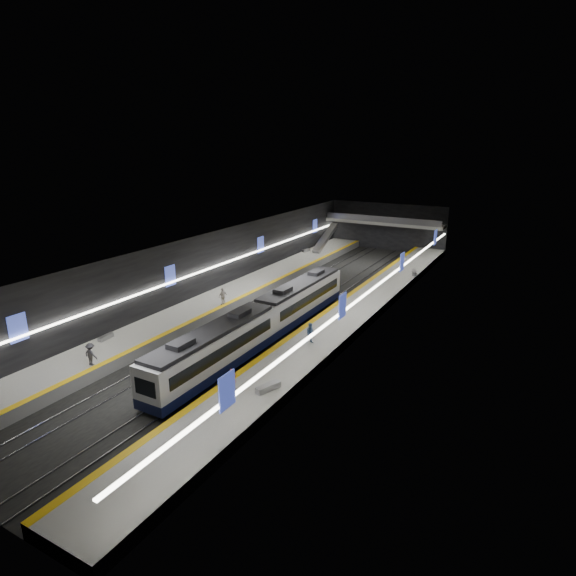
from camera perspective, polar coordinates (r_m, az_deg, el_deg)
The scene contains 26 objects.
ground at distance 54.65m, azimuth 0.00°, elevation -2.46°, with size 70.00×70.00×0.00m, color black.
ceiling at distance 52.49m, azimuth 0.00°, elevation 5.79°, with size 20.00×70.00×0.04m, color beige.
wall_left at distance 58.80m, azimuth -8.55°, elevation 2.85°, with size 0.04×70.00×8.00m, color black.
wall_right at distance 49.53m, azimuth 10.15°, elevation 0.03°, with size 0.04×70.00×8.00m, color black.
wall_back at distance 84.99m, azimuth 11.68°, elevation 7.12°, with size 20.00×0.04×8.00m, color black.
platform_left at distance 58.32m, azimuth -6.45°, elevation -0.77°, with size 5.00×70.00×1.00m, color slate.
tile_surface_left at distance 58.16m, azimuth -6.46°, elevation -0.29°, with size 5.00×70.00×0.02m, color #989994.
tactile_strip_left at distance 56.96m, azimuth -4.66°, elevation -0.61°, with size 0.60×70.00×0.02m, color yellow.
platform_right at distance 51.46m, azimuth 7.32°, elevation -3.29°, with size 5.00×70.00×1.00m, color slate.
tile_surface_right at distance 51.28m, azimuth 7.34°, elevation -2.76°, with size 5.00×70.00×0.02m, color #989994.
tactile_strip_right at distance 52.08m, azimuth 5.10°, elevation -2.36°, with size 0.60×70.00×0.02m, color yellow.
rails at distance 54.63m, azimuth 0.00°, elevation -2.40°, with size 6.52×70.00×0.12m.
train at distance 45.21m, azimuth -2.98°, elevation -3.83°, with size 2.69×30.04×3.60m.
ad_posters at distance 54.14m, azimuth 0.52°, elevation 2.34°, with size 19.94×53.50×2.20m.
cove_light_left at distance 58.73m, azimuth -8.38°, elevation 2.63°, with size 0.25×68.60×0.12m, color white.
cove_light_right at distance 49.65m, azimuth 9.92°, elevation -0.16°, with size 0.25×68.60×0.12m, color white.
mezzanine_bridge at distance 82.87m, azimuth 11.28°, elevation 7.62°, with size 20.00×3.00×1.50m.
escalator at distance 79.57m, azimuth 4.45°, elevation 5.94°, with size 1.20×8.00×0.60m, color #99999E.
bench_left_near at distance 46.95m, azimuth -20.79°, elevation -5.48°, with size 0.45×1.60×0.39m, color #99999E.
bench_left_far at distance 78.05m, azimuth 2.12°, elevation 4.49°, with size 0.46×1.65×0.40m, color #99999E.
bench_right_near at distance 35.54m, azimuth -2.38°, elevation -11.70°, with size 0.56×2.01×0.49m, color #99999E.
bench_right_far at distance 66.91m, azimuth 14.73°, elevation 1.79°, with size 0.56×2.02×0.49m, color #99999E.
passenger_right_a at distance 35.60m, azimuth -6.59°, elevation -10.73°, with size 0.58×0.38×1.60m, color #BF4755.
passenger_right_b at distance 42.90m, azimuth 2.70°, elevation -5.39°, with size 0.91×0.71×1.88m, color #456795.
passenger_left_a at distance 53.07m, azimuth -7.73°, elevation -1.00°, with size 1.12×0.47×1.91m, color beige.
passenger_left_b at distance 41.94m, azimuth -22.34°, elevation -7.29°, with size 1.22×0.70×1.89m, color #38383E.
Camera 1 is at (25.10, -44.90, 18.44)m, focal length 30.00 mm.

